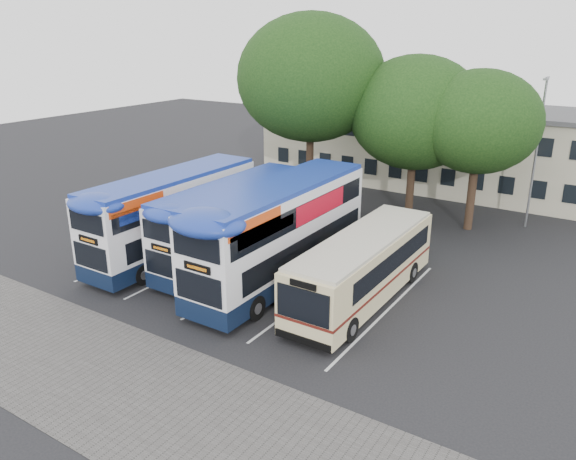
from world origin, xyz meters
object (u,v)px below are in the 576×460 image
(bus_dd_right, at_px, (281,229))
(bus_dd_mid, at_px, (234,220))
(tree_mid, at_px, (416,113))
(bus_single, at_px, (364,264))
(lamp_post, at_px, (537,146))
(tree_right, at_px, (480,122))
(tree_left, at_px, (311,78))
(bus_dd_left, at_px, (174,211))

(bus_dd_right, bearing_deg, bus_dd_mid, 169.42)
(tree_mid, height_order, bus_dd_right, tree_mid)
(bus_dd_mid, height_order, bus_single, bus_dd_mid)
(lamp_post, height_order, tree_mid, tree_mid)
(bus_dd_mid, xyz_separation_m, bus_dd_right, (3.32, -0.62, 0.33))
(tree_right, height_order, bus_dd_right, tree_right)
(tree_left, height_order, bus_single, tree_left)
(bus_single, bearing_deg, tree_mid, 102.26)
(bus_dd_right, bearing_deg, bus_dd_left, -176.80)
(tree_mid, relative_size, tree_right, 1.07)
(lamp_post, bearing_deg, tree_mid, -163.55)
(lamp_post, height_order, bus_dd_mid, lamp_post)
(bus_dd_left, relative_size, bus_single, 1.06)
(bus_dd_mid, bearing_deg, tree_left, 99.48)
(tree_left, bearing_deg, bus_dd_right, -65.58)
(bus_dd_left, bearing_deg, bus_dd_mid, 17.05)
(tree_right, xyz_separation_m, bus_dd_left, (-12.01, -12.93, -4.04))
(bus_dd_right, bearing_deg, tree_mid, 83.29)
(lamp_post, bearing_deg, bus_single, -105.99)
(bus_dd_left, relative_size, bus_dd_mid, 1.06)
(lamp_post, relative_size, tree_mid, 0.88)
(lamp_post, height_order, bus_dd_right, lamp_post)
(lamp_post, xyz_separation_m, bus_dd_mid, (-11.71, -14.24, -2.73))
(tree_right, distance_m, bus_dd_left, 18.11)
(tree_right, bearing_deg, bus_dd_mid, -126.36)
(bus_dd_mid, distance_m, bus_single, 7.57)
(tree_right, relative_size, bus_dd_right, 0.82)
(tree_mid, bearing_deg, lamp_post, 16.45)
(tree_right, bearing_deg, bus_dd_left, -132.88)
(lamp_post, distance_m, tree_mid, 7.36)
(lamp_post, height_order, tree_left, tree_left)
(bus_dd_right, xyz_separation_m, bus_single, (4.22, 0.33, -0.95))
(tree_mid, bearing_deg, tree_left, -166.18)
(tree_right, xyz_separation_m, bus_dd_mid, (-8.80, -11.95, -4.19))
(tree_left, height_order, bus_dd_left, tree_left)
(tree_mid, xyz_separation_m, bus_dd_left, (-8.04, -13.19, -4.23))
(bus_dd_left, xyz_separation_m, bus_dd_mid, (3.21, 0.98, -0.15))
(tree_mid, xyz_separation_m, bus_dd_right, (-1.51, -12.83, -4.06))
(tree_left, relative_size, tree_right, 1.33)
(bus_dd_right, bearing_deg, tree_right, 66.46)
(tree_left, xyz_separation_m, tree_mid, (6.60, 1.62, -1.91))
(tree_right, distance_m, bus_dd_right, 14.24)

